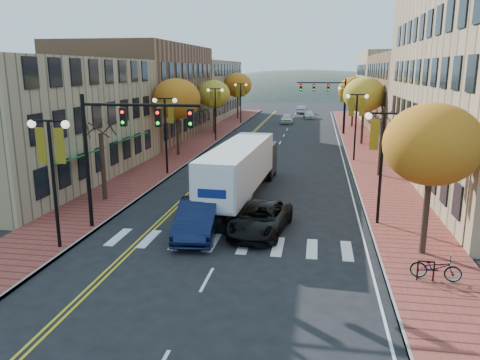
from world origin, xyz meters
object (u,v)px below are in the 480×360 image
at_px(black_suv, 260,219).
at_px(bicycle, 436,267).
at_px(navy_sedan, 198,218).
at_px(semi_truck, 243,166).

relative_size(black_suv, bicycle, 2.87).
relative_size(navy_sedan, black_suv, 1.00).
distance_m(semi_truck, navy_sedan, 7.39).
bearing_deg(bicycle, navy_sedan, 80.22).
height_order(semi_truck, bicycle, semi_truck).
bearing_deg(black_suv, navy_sedan, -155.81).
relative_size(navy_sedan, bicycle, 2.86).
bearing_deg(black_suv, semi_truck, 114.57).
bearing_deg(navy_sedan, black_suv, 10.44).
xyz_separation_m(navy_sedan, black_suv, (3.02, 0.90, -0.14)).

